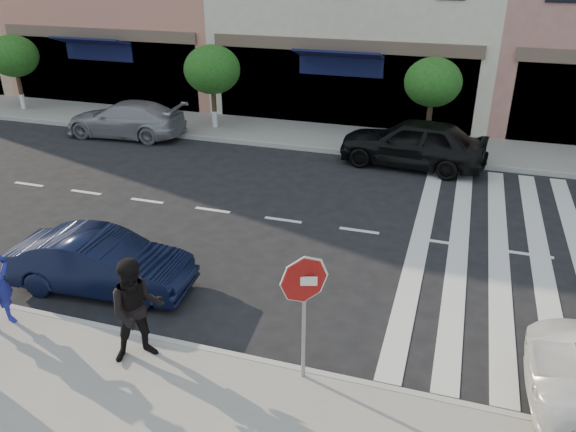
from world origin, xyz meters
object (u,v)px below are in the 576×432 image
object	(u,v)px
car_near_mid	(101,263)
car_far_left	(125,119)
walker	(137,310)
stop_sign	(304,291)
car_far_mid	(413,143)

from	to	relation	value
car_near_mid	car_far_left	xyz separation A→B (m)	(-5.34, 9.30, 0.04)
car_near_mid	walker	bearing A→B (deg)	-137.17
walker	car_near_mid	bearing A→B (deg)	99.77
car_near_mid	stop_sign	bearing A→B (deg)	-112.27
stop_sign	car_near_mid	size ratio (longest dim) A/B	0.60
car_far_left	car_far_mid	xyz separation A→B (m)	(10.53, 0.00, 0.13)
stop_sign	car_far_mid	size ratio (longest dim) A/B	0.48
walker	car_far_mid	world-z (taller)	walker
car_near_mid	car_far_left	bearing A→B (deg)	24.99
car_near_mid	car_far_mid	size ratio (longest dim) A/B	0.81
car_near_mid	car_far_mid	bearing A→B (deg)	-34.03
car_near_mid	car_far_mid	distance (m)	10.65
car_far_left	car_far_mid	distance (m)	10.53
stop_sign	car_far_mid	world-z (taller)	stop_sign
stop_sign	car_far_left	bearing A→B (deg)	114.84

